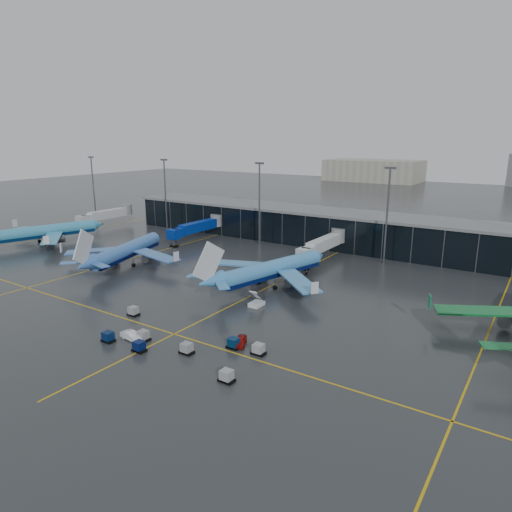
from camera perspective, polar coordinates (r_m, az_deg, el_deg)
The scene contains 12 objects.
ground at distance 97.22m, azimuth -8.39°, elevation -5.25°, with size 600.00×600.00×0.00m, color #282B2D.
terminal_pier at distance 146.09m, azimuth 7.96°, elevation 3.68°, with size 142.00×17.00×10.70m.
jet_bridges at distance 149.60m, azimuth -7.50°, elevation 3.61°, with size 94.00×27.50×7.20m.
flood_masts at distance 131.90m, azimuth 7.76°, elevation 6.22°, with size 203.00×0.50×25.50m.
taxi_lines at distance 99.30m, azimuth 0.04°, elevation -4.65°, with size 220.00×120.00×0.02m.
airliner_klm_west at distance 158.92m, azimuth -24.73°, elevation 3.66°, with size 35.75×40.71×12.51m, color #3C97C5, non-canonical shape.
airliner_arkefly at distance 124.97m, azimuth -15.84°, elevation 1.72°, with size 34.79×39.62×12.18m, color #3D74CA, non-canonical shape.
airliner_klm_near at distance 103.02m, azimuth 2.13°, elevation -0.39°, with size 34.99×39.85×12.25m, color #4190D6, non-canonical shape.
baggage_carts at distance 75.83m, azimuth -9.96°, elevation -10.59°, with size 31.66×11.74×1.70m.
mobile_airstair at distance 91.74m, azimuth 0.07°, elevation -5.80°, with size 2.27×3.25×3.45m.
service_van_red at distance 75.34m, azimuth -1.95°, elevation -10.57°, with size 1.68×4.16×1.42m, color #9C0E0C.
service_van_white at distance 79.86m, azimuth -15.30°, elevation -9.58°, with size 1.56×4.46×1.47m, color white.
Camera 1 is at (61.81, -67.52, 32.75)m, focal length 32.00 mm.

